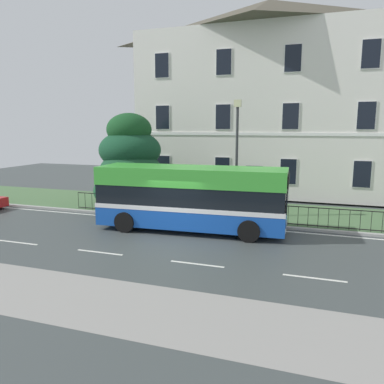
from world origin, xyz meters
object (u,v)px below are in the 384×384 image
object	(u,v)px
evergreen_tree	(131,169)
single_decker_bus	(191,197)
georgian_townhouse	(266,97)
street_lamp_post	(237,150)

from	to	relation	value
evergreen_tree	single_decker_bus	xyz separation A→B (m)	(5.28, -4.07, -0.73)
georgian_townhouse	evergreen_tree	size ratio (longest dim) A/B	2.99
single_decker_bus	street_lamp_post	bearing A→B (deg)	61.37
georgian_townhouse	street_lamp_post	bearing A→B (deg)	-90.43
single_decker_bus	street_lamp_post	world-z (taller)	street_lamp_post
georgian_townhouse	street_lamp_post	size ratio (longest dim) A/B	2.90
street_lamp_post	single_decker_bus	bearing A→B (deg)	-115.49
georgian_townhouse	evergreen_tree	distance (m)	12.07
evergreen_tree	street_lamp_post	world-z (taller)	street_lamp_post
evergreen_tree	street_lamp_post	size ratio (longest dim) A/B	0.97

